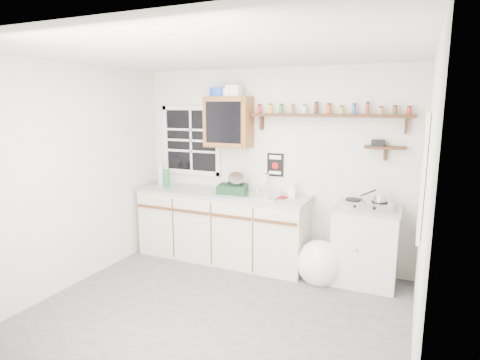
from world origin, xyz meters
name	(u,v)px	position (x,y,z in m)	size (l,w,h in m)	color
room	(215,191)	(0.00, 0.00, 1.25)	(3.64, 3.24, 2.54)	#4A4A4C
main_cabinet	(222,226)	(-0.58, 1.30, 0.46)	(2.31, 0.63, 0.92)	beige
right_cabinet	(365,245)	(1.25, 1.32, 0.46)	(0.73, 0.57, 0.91)	#B7B7B0
sink	(260,195)	(-0.05, 1.30, 0.93)	(0.52, 0.44, 0.29)	silver
upper_cabinet	(228,122)	(-0.55, 1.44, 1.82)	(0.60, 0.32, 0.65)	brown
upper_cabinet_clutter	(225,92)	(-0.60, 1.44, 2.21)	(0.43, 0.24, 0.14)	#1944A7
spice_shelf	(328,115)	(0.72, 1.51, 1.93)	(1.91, 0.18, 0.35)	#32200E
secondary_shelf	(383,147)	(1.36, 1.52, 1.58)	(0.45, 0.16, 0.24)	#32200E
warning_sign	(275,165)	(0.05, 1.59, 1.28)	(0.22, 0.02, 0.30)	black
window_back	(191,140)	(-1.20, 1.59, 1.55)	(0.93, 0.03, 0.98)	black
window_right	(424,174)	(1.79, 0.55, 1.45)	(0.03, 0.78, 1.08)	black
water_bottles	(164,177)	(-1.48, 1.30, 1.05)	(0.20, 0.13, 0.29)	#B0C2CE
dish_rack	(233,186)	(-0.42, 1.31, 1.01)	(0.42, 0.35, 0.28)	black
soap_bottle	(292,189)	(0.33, 1.41, 1.02)	(0.09, 0.09, 0.20)	silver
rag	(280,197)	(0.22, 1.30, 0.93)	(0.13, 0.12, 0.02)	maroon
hotplate	(366,204)	(1.23, 1.31, 0.95)	(0.59, 0.34, 0.08)	silver
saucepan	(379,198)	(1.37, 1.31, 1.03)	(0.31, 0.25, 0.15)	silver
trash_bag	(319,263)	(0.77, 1.13, 0.23)	(0.47, 0.43, 0.54)	white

